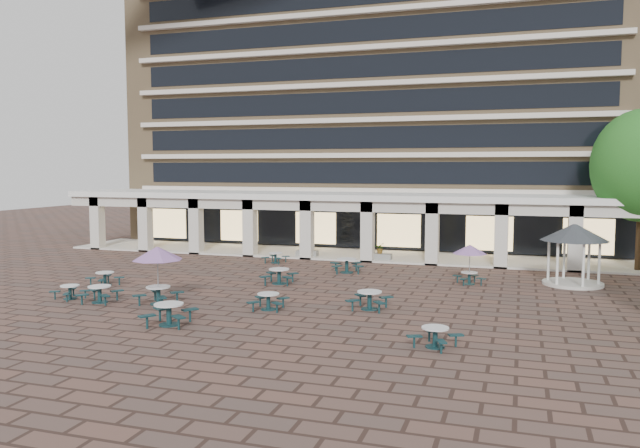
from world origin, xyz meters
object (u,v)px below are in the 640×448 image
Objects in this scene: planter_left at (307,251)px; planter_right at (380,254)px; gazebo at (574,239)px; picnic_table_1 at (100,293)px; picnic_table_2 at (435,335)px; picnic_table_0 at (70,291)px.

planter_left is 1.00× the size of planter_right.
gazebo reaches higher than planter_right.
gazebo is at bearing -24.06° from planter_right.
gazebo reaches higher than picnic_table_1.
picnic_table_1 is at bearing -119.95° from planter_right.
planter_left is (-16.65, 5.14, -1.97)m from gazebo.
planter_left is at bearing 142.14° from picnic_table_2.
picnic_table_1 is 0.56× the size of gazebo.
picnic_table_2 is (15.62, -2.49, -0.04)m from picnic_table_1.
picnic_table_2 is at bearing 8.82° from picnic_table_0.
planter_right reaches higher than picnic_table_0.
picnic_table_0 is 0.91× the size of picnic_table_2.
picnic_table_1 is at bearing -104.82° from planter_left.
planter_left is (4.37, 16.50, 0.00)m from picnic_table_1.
picnic_table_1 is 15.82m from picnic_table_2.
planter_right is at bearing 72.80° from picnic_table_0.
planter_left is (-11.26, 18.99, 0.04)m from picnic_table_2.
picnic_table_1 is 1.28× the size of planter_right.
picnic_table_1 is 19.04m from planter_right.
picnic_table_2 is 1.28× the size of planter_left.
planter_right is (5.14, 0.00, 0.02)m from planter_left.
picnic_table_0 is at bearing 163.77° from picnic_table_1.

